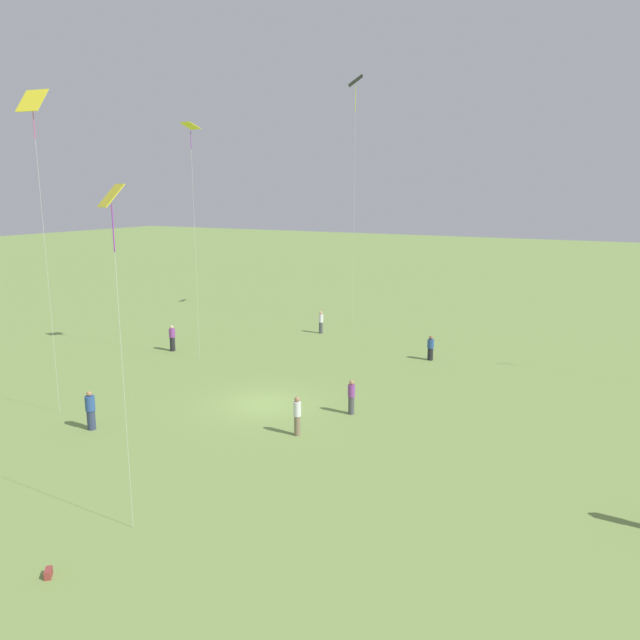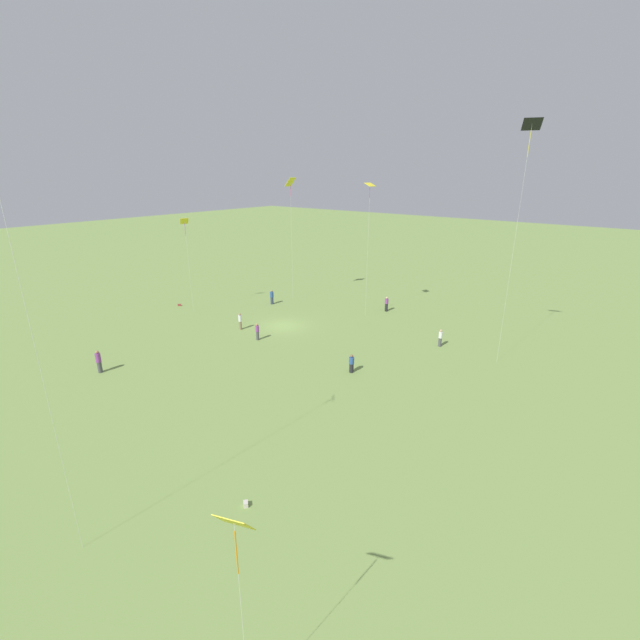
# 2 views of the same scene
# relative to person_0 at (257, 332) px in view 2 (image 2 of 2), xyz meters

# --- Properties ---
(ground_plane) EXTENTS (240.00, 240.00, 0.00)m
(ground_plane) POSITION_rel_person_0_xyz_m (0.79, -4.45, -0.85)
(ground_plane) COLOR #7A994C
(person_0) EXTENTS (0.46, 0.46, 1.69)m
(person_0) POSITION_rel_person_0_xyz_m (0.00, 0.00, 0.00)
(person_0) COLOR #4C4C51
(person_0) RESTS_ON ground_plane
(person_1) EXTENTS (0.51, 0.51, 1.92)m
(person_1) POSITION_rel_person_0_xyz_m (4.86, 12.93, 0.10)
(person_1) COLOR #4C4C51
(person_1) RESTS_ON ground_plane
(person_2) EXTENTS (0.48, 0.48, 1.67)m
(person_2) POSITION_rel_person_0_xyz_m (-14.54, -9.45, -0.01)
(person_2) COLOR #4C4C51
(person_2) RESTS_ON ground_plane
(person_3) EXTENTS (0.51, 0.51, 1.79)m
(person_3) POSITION_rel_person_0_xyz_m (7.29, -9.40, 0.03)
(person_3) COLOR #333D5B
(person_3) RESTS_ON ground_plane
(person_4) EXTENTS (0.45, 0.45, 1.77)m
(person_4) POSITION_rel_person_0_xyz_m (3.52, -0.93, 0.05)
(person_4) COLOR #847056
(person_4) RESTS_ON ground_plane
(person_5) EXTENTS (0.51, 0.51, 1.75)m
(person_5) POSITION_rel_person_0_xyz_m (-5.21, -15.68, 0.01)
(person_5) COLOR #232328
(person_5) RESTS_ON ground_plane
(person_6) EXTENTS (0.48, 0.48, 1.57)m
(person_6) POSITION_rel_person_0_xyz_m (-11.16, 0.20, -0.09)
(person_6) COLOR #232328
(person_6) RESTS_ON ground_plane
(kite_0) EXTENTS (1.58, 1.46, 19.09)m
(kite_0) POSITION_rel_person_0_xyz_m (-19.82, -9.28, 17.22)
(kite_0) COLOR black
(kite_0) RESTS_ON ground_plane
(kite_1) EXTENTS (1.05, 0.85, 7.51)m
(kite_1) POSITION_rel_person_0_xyz_m (-21.79, 21.20, 6.05)
(kite_1) COLOR yellow
(kite_1) RESTS_ON ground_plane
(kite_3) EXTENTS (0.91, 1.03, 10.68)m
(kite_3) POSITION_rel_person_0_xyz_m (12.58, -1.67, 9.05)
(kite_3) COLOR yellow
(kite_3) RESTS_ON ground_plane
(kite_4) EXTENTS (0.95, 1.35, 14.84)m
(kite_4) POSITION_rel_person_0_xyz_m (6.53, -12.42, 13.09)
(kite_4) COLOR yellow
(kite_4) RESTS_ON ground_plane
(kite_5) EXTENTS (1.06, 1.10, 14.40)m
(kite_5) POSITION_rel_person_0_xyz_m (-4.26, -12.63, 12.72)
(kite_5) COLOR yellow
(kite_5) RESTS_ON ground_plane
(picnic_bag_0) EXTENTS (0.39, 0.37, 0.24)m
(picnic_bag_0) POSITION_rel_person_0_xyz_m (15.61, -1.83, -0.73)
(picnic_bag_0) COLOR #933833
(picnic_bag_0) RESTS_ON ground_plane
(picnic_bag_1) EXTENTS (0.38, 0.37, 0.26)m
(picnic_bag_1) POSITION_rel_person_0_xyz_m (-15.49, 15.63, -0.72)
(picnic_bag_1) COLOR beige
(picnic_bag_1) RESTS_ON ground_plane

